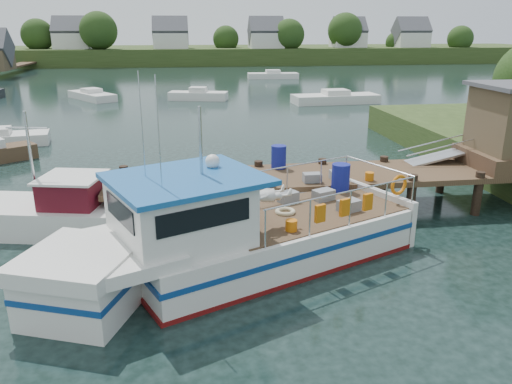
{
  "coord_description": "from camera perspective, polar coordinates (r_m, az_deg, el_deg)",
  "views": [
    {
      "loc": [
        -3.21,
        -16.81,
        6.4
      ],
      "look_at": [
        -1.0,
        -1.5,
        1.3
      ],
      "focal_mm": 35.0,
      "sensor_mm": 36.0,
      "label": 1
    }
  ],
  "objects": [
    {
      "name": "ground_plane",
      "position": [
        18.27,
        2.44,
        -2.27
      ],
      "size": [
        160.0,
        160.0,
        0.0
      ],
      "primitive_type": "plane",
      "color": "black"
    },
    {
      "name": "far_shore",
      "position": [
        99.32,
        -6.58,
        15.66
      ],
      "size": [
        140.0,
        42.55,
        9.22
      ],
      "color": "#34471D",
      "rests_on": "ground"
    },
    {
      "name": "dock",
      "position": [
        19.87,
        21.39,
        4.9
      ],
      "size": [
        16.6,
        3.0,
        4.78
      ],
      "color": "#4B3623",
      "rests_on": "ground"
    },
    {
      "name": "lobster_boat",
      "position": [
        13.56,
        -3.02,
        -5.28
      ],
      "size": [
        10.94,
        6.96,
        5.48
      ],
      "rotation": [
        0.0,
        0.0,
        0.42
      ],
      "color": "silver",
      "rests_on": "ground"
    },
    {
      "name": "work_boat",
      "position": [
        17.71,
        -22.39,
        -2.2
      ],
      "size": [
        7.57,
        3.62,
        3.96
      ],
      "rotation": [
        0.0,
        0.0,
        -0.22
      ],
      "color": "silver",
      "rests_on": "ground"
    },
    {
      "name": "moored_far",
      "position": [
        67.86,
        1.95,
        13.19
      ],
      "size": [
        6.73,
        2.58,
        1.13
      ],
      "rotation": [
        0.0,
        0.0,
        0.21
      ],
      "color": "silver",
      "rests_on": "ground"
    },
    {
      "name": "moored_b",
      "position": [
        47.5,
        -6.62,
        10.93
      ],
      "size": [
        5.64,
        3.02,
        1.19
      ],
      "rotation": [
        0.0,
        0.0,
        0.38
      ],
      "color": "silver",
      "rests_on": "ground"
    },
    {
      "name": "moored_c",
      "position": [
        45.7,
        9.06,
        10.55
      ],
      "size": [
        7.8,
        3.18,
        1.2
      ],
      "rotation": [
        0.0,
        0.0,
        -0.1
      ],
      "color": "silver",
      "rests_on": "ground"
    },
    {
      "name": "moored_d",
      "position": [
        49.94,
        -18.25,
        10.45
      ],
      "size": [
        5.16,
        6.23,
        1.04
      ],
      "rotation": [
        0.0,
        0.0,
        0.07
      ],
      "color": "silver",
      "rests_on": "ground"
    }
  ]
}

